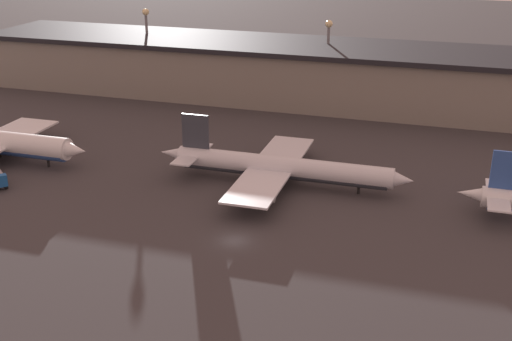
% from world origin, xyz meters
% --- Properties ---
extents(ground, '(600.00, 600.00, 0.00)m').
position_xyz_m(ground, '(0.00, 0.00, 0.00)').
color(ground, '#383538').
extents(terminal_building, '(184.98, 26.57, 14.07)m').
position_xyz_m(terminal_building, '(0.00, 75.64, 7.08)').
color(terminal_building, gray).
rests_on(terminal_building, ground).
extents(airplane_2, '(44.82, 32.75, 11.24)m').
position_xyz_m(airplane_2, '(0.54, 21.86, 3.14)').
color(airplane_2, silver).
rests_on(airplane_2, ground).
extents(lamp_post_0, '(1.80, 1.80, 20.49)m').
position_xyz_m(lamp_post_0, '(-51.89, 78.08, 13.38)').
color(lamp_post_0, slate).
rests_on(lamp_post_0, ground).
extents(lamp_post_1, '(1.80, 1.80, 19.73)m').
position_xyz_m(lamp_post_1, '(-2.93, 78.08, 12.95)').
color(lamp_post_1, slate).
rests_on(lamp_post_1, ground).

